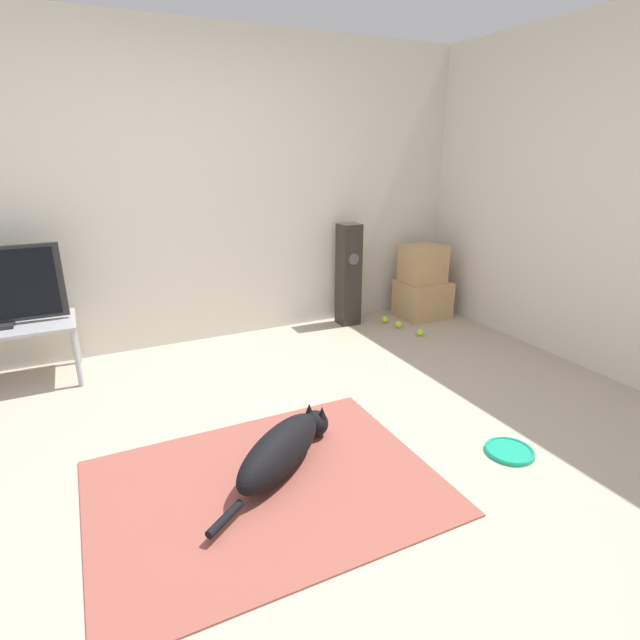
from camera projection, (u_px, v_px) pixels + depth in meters
ground_plane at (289, 464)px, 2.71m from camera, size 12.00×12.00×0.00m
wall_back at (187, 193)px, 4.08m from camera, size 8.00×0.06×2.55m
wall_right at (640, 203)px, 3.37m from camera, size 0.06×8.00×2.55m
area_rug at (266, 487)px, 2.52m from camera, size 1.70×1.29×0.01m
dog at (283, 449)px, 2.62m from camera, size 0.87×0.68×0.26m
frisbee at (510, 451)px, 2.81m from camera, size 0.27×0.27×0.03m
cardboard_box_lower at (423, 299)px, 5.03m from camera, size 0.47×0.41×0.36m
cardboard_box_upper at (423, 264)px, 4.91m from camera, size 0.38×0.33×0.36m
floor_speaker at (348, 275)px, 4.73m from camera, size 0.19×0.19×0.97m
tennis_ball_by_boxes at (398, 324)px, 4.75m from camera, size 0.07×0.07×0.07m
tennis_ball_near_speaker at (420, 332)px, 4.55m from camera, size 0.07×0.07×0.07m
tennis_ball_loose_on_carpet at (385, 319)px, 4.89m from camera, size 0.07×0.07×0.07m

